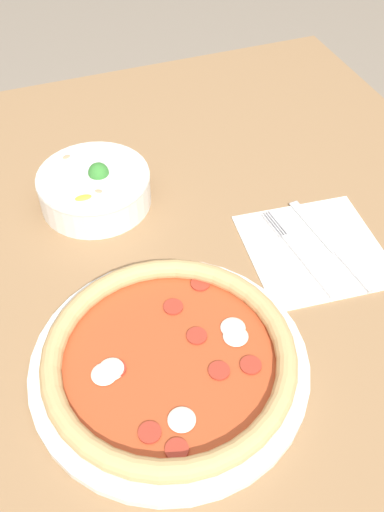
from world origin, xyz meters
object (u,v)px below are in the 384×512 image
at_px(bowl, 95,186).
at_px(knife, 332,247).
at_px(pizza, 169,359).
at_px(fork, 298,253).

xyz_separation_m(bowl, knife, (0.30, -0.22, -0.03)).
height_order(pizza, fork, pizza).
bearing_deg(fork, pizza, 111.64).
bearing_deg(knife, fork, 78.27).
xyz_separation_m(pizza, bowl, (-0.01, 0.33, 0.01)).
xyz_separation_m(pizza, fork, (0.23, 0.12, -0.01)).
distance_m(pizza, fork, 0.26).
xyz_separation_m(bowl, fork, (0.25, -0.22, -0.03)).
relative_size(bowl, knife, 0.87).
bearing_deg(bowl, pizza, -88.04).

